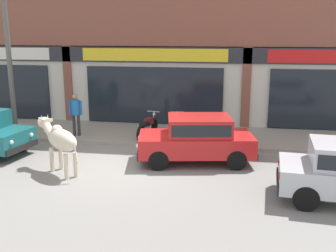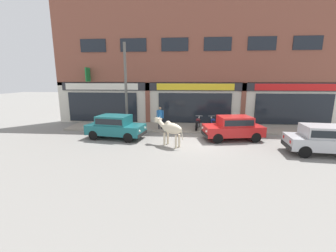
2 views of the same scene
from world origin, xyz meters
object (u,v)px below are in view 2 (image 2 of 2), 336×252
at_px(motorcycle_0, 198,124).
at_px(motorcycle_2, 228,124).
at_px(motorcycle_1, 213,124).
at_px(car_2, 324,139).
at_px(car_0, 115,126).
at_px(car_1, 233,127).
at_px(pedestrian, 160,116).
at_px(utility_pole, 126,87).
at_px(cow, 170,128).

distance_m(motorcycle_0, motorcycle_2, 2.14).
height_order(motorcycle_1, motorcycle_2, same).
relative_size(car_2, motorcycle_1, 2.05).
relative_size(car_0, car_1, 1.00).
bearing_deg(car_2, car_0, 169.62).
xyz_separation_m(motorcycle_0, pedestrian, (-2.70, -0.28, 0.60)).
height_order(car_0, motorcycle_2, car_0).
bearing_deg(car_2, motorcycle_2, 129.13).
distance_m(car_1, car_2, 4.61).
bearing_deg(pedestrian, car_1, -22.60).
bearing_deg(car_0, car_1, 2.48).
height_order(motorcycle_1, utility_pole, utility_pole).
xyz_separation_m(motorcycle_0, motorcycle_1, (1.11, 0.05, 0.00)).
bearing_deg(car_0, cow, -20.06).
bearing_deg(car_1, pedestrian, 157.40).
height_order(car_1, motorcycle_2, car_1).
bearing_deg(motorcycle_0, motorcycle_2, 3.26).
xyz_separation_m(car_1, motorcycle_2, (0.07, 2.38, -0.30)).
xyz_separation_m(motorcycle_2, utility_pole, (-7.17, -0.72, 2.59)).
xyz_separation_m(car_1, motorcycle_1, (-0.96, 2.31, -0.30)).
xyz_separation_m(car_2, utility_pole, (-11.04, 4.04, 2.29)).
bearing_deg(utility_pole, motorcycle_0, 6.79).
bearing_deg(car_1, motorcycle_1, 112.54).
relative_size(cow, motorcycle_0, 1.00).
relative_size(motorcycle_2, utility_pole, 0.30).
relative_size(car_1, motorcycle_0, 2.11).
height_order(car_1, motorcycle_1, car_1).
distance_m(motorcycle_1, utility_pole, 6.69).
relative_size(pedestrian, utility_pole, 0.27).
height_order(motorcycle_1, pedestrian, pedestrian).
relative_size(cow, pedestrian, 1.13).
distance_m(car_2, motorcycle_1, 6.79).
height_order(car_1, utility_pole, utility_pole).
bearing_deg(motorcycle_2, cow, -133.61).
xyz_separation_m(cow, pedestrian, (-1.02, 3.61, 0.11)).
height_order(cow, pedestrian, pedestrian).
distance_m(car_0, car_2, 11.46).
height_order(pedestrian, utility_pole, utility_pole).
bearing_deg(motorcycle_1, pedestrian, -175.17).
relative_size(motorcycle_0, pedestrian, 1.12).
distance_m(car_0, motorcycle_1, 6.89).
bearing_deg(cow, car_2, -5.63).
relative_size(cow, motorcycle_2, 0.99).
bearing_deg(motorcycle_1, car_1, -67.46).
relative_size(car_1, utility_pole, 0.64).
distance_m(motorcycle_0, motorcycle_1, 1.11).
relative_size(car_0, motorcycle_2, 2.08).
height_order(car_2, utility_pole, utility_pole).
relative_size(car_2, motorcycle_2, 2.05).
bearing_deg(cow, car_1, 23.43).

